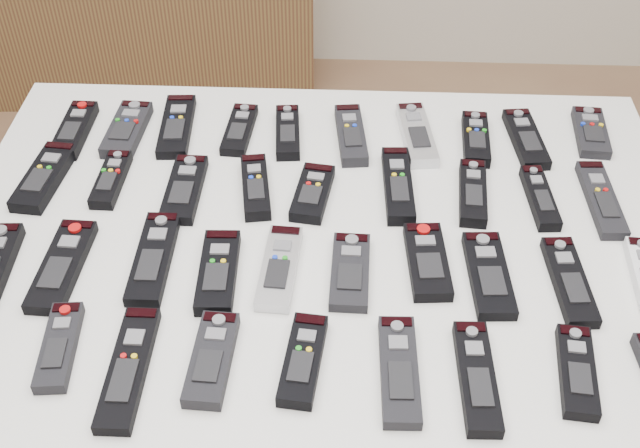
{
  "coord_description": "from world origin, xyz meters",
  "views": [
    {
      "loc": [
        0.11,
        -0.87,
        1.7
      ],
      "look_at": [
        0.07,
        0.12,
        0.8
      ],
      "focal_mm": 45.0,
      "sensor_mm": 36.0,
      "label": 1
    }
  ],
  "objects_px": {
    "table": "(320,257)",
    "remote_0": "(75,130)",
    "remote_10": "(44,177)",
    "remote_18": "(601,199)",
    "remote_3": "(239,130)",
    "remote_12": "(184,189)",
    "remote_2": "(177,126)",
    "remote_11": "(111,179)",
    "remote_7": "(476,139)",
    "remote_20": "(62,266)",
    "remote_24": "(350,272)",
    "remote_23": "(279,268)",
    "remote_32": "(212,359)",
    "remote_13": "(256,187)",
    "remote_21": "(154,258)",
    "remote_4": "(288,132)",
    "remote_17": "(540,198)",
    "remote_14": "(313,193)",
    "remote_35": "(477,377)",
    "remote_1": "(127,130)",
    "remote_27": "(569,281)",
    "remote_30": "(59,346)",
    "remote_25": "(427,261)",
    "remote_5": "(351,135)",
    "remote_36": "(577,371)",
    "remote_8": "(526,139)",
    "remote_9": "(591,132)",
    "remote_16": "(473,193)",
    "remote_6": "(417,135)",
    "remote_26": "(489,275)",
    "remote_34": "(399,370)",
    "remote_15": "(398,185)",
    "remote_22": "(218,272)",
    "remote_31": "(129,368)",
    "remote_33": "(303,360)"
  },
  "relations": [
    {
      "from": "remote_7",
      "to": "remote_10",
      "type": "height_order",
      "value": "same"
    },
    {
      "from": "remote_12",
      "to": "remote_31",
      "type": "distance_m",
      "value": 0.4
    },
    {
      "from": "remote_1",
      "to": "remote_17",
      "type": "bearing_deg",
      "value": -9.22
    },
    {
      "from": "remote_0",
      "to": "remote_3",
      "type": "xyz_separation_m",
      "value": [
        0.32,
        0.02,
        -0.0
      ]
    },
    {
      "from": "remote_10",
      "to": "remote_32",
      "type": "bearing_deg",
      "value": -41.92
    },
    {
      "from": "table",
      "to": "remote_0",
      "type": "relative_size",
      "value": 7.53
    },
    {
      "from": "remote_1",
      "to": "remote_27",
      "type": "height_order",
      "value": "remote_1"
    },
    {
      "from": "remote_10",
      "to": "remote_21",
      "type": "height_order",
      "value": "remote_10"
    },
    {
      "from": "remote_10",
      "to": "remote_18",
      "type": "bearing_deg",
      "value": 4.82
    },
    {
      "from": "remote_9",
      "to": "remote_16",
      "type": "distance_m",
      "value": 0.31
    },
    {
      "from": "remote_1",
      "to": "remote_8",
      "type": "bearing_deg",
      "value": 3.59
    },
    {
      "from": "remote_23",
      "to": "remote_36",
      "type": "relative_size",
      "value": 1.15
    },
    {
      "from": "table",
      "to": "remote_8",
      "type": "bearing_deg",
      "value": 35.18
    },
    {
      "from": "remote_11",
      "to": "remote_12",
      "type": "bearing_deg",
      "value": -7.07
    },
    {
      "from": "remote_16",
      "to": "remote_17",
      "type": "height_order",
      "value": "remote_16"
    },
    {
      "from": "remote_26",
      "to": "remote_35",
      "type": "distance_m",
      "value": 0.21
    },
    {
      "from": "remote_6",
      "to": "remote_24",
      "type": "xyz_separation_m",
      "value": [
        -0.12,
        -0.37,
        -0.0
      ]
    },
    {
      "from": "remote_18",
      "to": "remote_3",
      "type": "bearing_deg",
      "value": 162.83
    },
    {
      "from": "remote_21",
      "to": "remote_12",
      "type": "bearing_deg",
      "value": 82.88
    },
    {
      "from": "remote_15",
      "to": "remote_30",
      "type": "xyz_separation_m",
      "value": [
        -0.5,
        -0.39,
        -0.0
      ]
    },
    {
      "from": "remote_30",
      "to": "remote_21",
      "type": "bearing_deg",
      "value": 56.71
    },
    {
      "from": "remote_14",
      "to": "remote_35",
      "type": "distance_m",
      "value": 0.46
    },
    {
      "from": "remote_4",
      "to": "remote_10",
      "type": "height_order",
      "value": "remote_10"
    },
    {
      "from": "remote_7",
      "to": "remote_36",
      "type": "xyz_separation_m",
      "value": [
        0.09,
        -0.55,
        -0.0
      ]
    },
    {
      "from": "remote_22",
      "to": "remote_10",
      "type": "bearing_deg",
      "value": 145.17
    },
    {
      "from": "remote_25",
      "to": "remote_14",
      "type": "bearing_deg",
      "value": 135.9
    },
    {
      "from": "remote_4",
      "to": "remote_20",
      "type": "distance_m",
      "value": 0.5
    },
    {
      "from": "remote_11",
      "to": "remote_3",
      "type": "bearing_deg",
      "value": 39.13
    },
    {
      "from": "remote_17",
      "to": "remote_33",
      "type": "height_order",
      "value": "remote_33"
    },
    {
      "from": "remote_11",
      "to": "remote_34",
      "type": "height_order",
      "value": "same"
    },
    {
      "from": "table",
      "to": "remote_2",
      "type": "xyz_separation_m",
      "value": [
        -0.29,
        0.28,
        0.07
      ]
    },
    {
      "from": "remote_2",
      "to": "remote_21",
      "type": "height_order",
      "value": "same"
    },
    {
      "from": "remote_1",
      "to": "remote_8",
      "type": "relative_size",
      "value": 0.94
    },
    {
      "from": "remote_22",
      "to": "remote_31",
      "type": "height_order",
      "value": "remote_22"
    },
    {
      "from": "remote_10",
      "to": "remote_11",
      "type": "height_order",
      "value": "remote_10"
    },
    {
      "from": "remote_9",
      "to": "remote_17",
      "type": "xyz_separation_m",
      "value": [
        -0.13,
        -0.2,
        0.0
      ]
    },
    {
      "from": "remote_12",
      "to": "remote_18",
      "type": "bearing_deg",
      "value": 1.07
    },
    {
      "from": "remote_7",
      "to": "remote_20",
      "type": "distance_m",
      "value": 0.79
    },
    {
      "from": "remote_17",
      "to": "remote_22",
      "type": "height_order",
      "value": "remote_22"
    },
    {
      "from": "remote_8",
      "to": "remote_24",
      "type": "distance_m",
      "value": 0.5
    },
    {
      "from": "remote_13",
      "to": "remote_18",
      "type": "distance_m",
      "value": 0.61
    },
    {
      "from": "remote_24",
      "to": "remote_23",
      "type": "bearing_deg",
      "value": 179.73
    },
    {
      "from": "remote_14",
      "to": "remote_5",
      "type": "bearing_deg",
      "value": 77.92
    },
    {
      "from": "remote_15",
      "to": "remote_34",
      "type": "height_order",
      "value": "remote_15"
    },
    {
      "from": "remote_18",
      "to": "remote_35",
      "type": "bearing_deg",
      "value": -124.87
    },
    {
      "from": "remote_2",
      "to": "remote_17",
      "type": "xyz_separation_m",
      "value": [
        0.67,
        -0.19,
        0.0
      ]
    },
    {
      "from": "remote_8",
      "to": "remote_14",
      "type": "bearing_deg",
      "value": -161.9
    },
    {
      "from": "remote_32",
      "to": "remote_13",
      "type": "bearing_deg",
      "value": 89.34
    },
    {
      "from": "remote_15",
      "to": "remote_25",
      "type": "bearing_deg",
      "value": -79.79
    },
    {
      "from": "remote_32",
      "to": "remote_24",
      "type": "bearing_deg",
      "value": 46.21
    }
  ]
}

